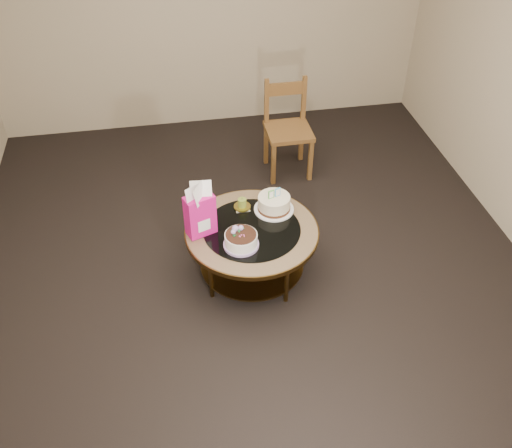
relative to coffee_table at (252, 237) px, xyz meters
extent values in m
plane|color=black|center=(0.00, 0.00, -0.38)|extent=(5.00, 5.00, 0.00)
cube|color=tan|center=(0.00, 2.50, 0.92)|extent=(4.50, 0.02, 2.60)
cylinder|color=#553B18|center=(0.35, 0.20, -0.17)|extent=(0.04, 0.04, 0.42)
cylinder|color=#553B18|center=(-0.20, 0.35, -0.17)|extent=(0.04, 0.04, 0.42)
cylinder|color=#553B18|center=(-0.35, -0.20, -0.17)|extent=(0.04, 0.04, 0.42)
cylinder|color=#553B18|center=(0.20, -0.35, -0.17)|extent=(0.04, 0.04, 0.42)
cylinder|color=#553B18|center=(0.00, 0.00, -0.28)|extent=(0.82, 0.82, 0.02)
cylinder|color=#553B18|center=(0.00, 0.00, 0.05)|extent=(1.02, 1.02, 0.04)
cylinder|color=#866A4A|center=(0.00, 0.00, 0.07)|extent=(1.00, 1.00, 0.01)
cylinder|color=black|center=(0.00, 0.00, 0.08)|extent=(0.74, 0.74, 0.01)
cylinder|color=#AF8ECA|center=(-0.11, -0.17, 0.09)|extent=(0.26, 0.26, 0.02)
cylinder|color=silver|center=(-0.11, -0.17, 0.13)|extent=(0.24, 0.24, 0.11)
cylinder|color=black|center=(-0.11, -0.17, 0.19)|extent=(0.22, 0.22, 0.01)
sphere|color=#AF8ECA|center=(-0.14, -0.12, 0.21)|extent=(0.05, 0.05, 0.05)
sphere|color=#AF8ECA|center=(-0.10, -0.12, 0.21)|extent=(0.04, 0.04, 0.04)
sphere|color=#AF8ECA|center=(-0.16, -0.15, 0.20)|extent=(0.04, 0.04, 0.04)
cone|color=#1C6B2F|center=(-0.12, -0.15, 0.19)|extent=(0.02, 0.03, 0.02)
cone|color=#1C6B2F|center=(-0.17, -0.12, 0.19)|extent=(0.03, 0.03, 0.02)
cone|color=#1C6B2F|center=(-0.08, -0.11, 0.19)|extent=(0.04, 0.04, 0.02)
cone|color=#1C6B2F|center=(-0.15, -0.18, 0.19)|extent=(0.03, 0.03, 0.02)
cylinder|color=white|center=(0.21, 0.20, 0.09)|extent=(0.31, 0.31, 0.01)
cylinder|color=#472514|center=(0.21, 0.20, 0.10)|extent=(0.26, 0.26, 0.02)
cylinder|color=white|center=(0.21, 0.20, 0.16)|extent=(0.25, 0.25, 0.09)
cube|color=#56B94F|center=(0.18, 0.19, 0.24)|extent=(0.05, 0.03, 0.07)
cube|color=white|center=(0.18, 0.19, 0.24)|extent=(0.04, 0.02, 0.06)
cube|color=#46ADEE|center=(0.24, 0.21, 0.24)|extent=(0.05, 0.03, 0.07)
cube|color=white|center=(0.24, 0.21, 0.24)|extent=(0.04, 0.02, 0.06)
cube|color=#EE1696|center=(-0.38, 0.03, 0.25)|extent=(0.24, 0.18, 0.33)
cube|color=white|center=(-0.38, 0.03, 0.19)|extent=(0.13, 0.15, 0.10)
cube|color=tan|center=(-0.03, 0.26, 0.08)|extent=(0.11, 0.11, 0.01)
cylinder|color=gold|center=(-0.03, 0.26, 0.10)|extent=(0.13, 0.13, 0.01)
cylinder|color=olive|center=(-0.03, 0.26, 0.14)|extent=(0.07, 0.07, 0.07)
cylinder|color=black|center=(-0.03, 0.26, 0.17)|extent=(0.00, 0.00, 0.01)
cube|color=brown|center=(0.59, 1.35, 0.07)|extent=(0.42, 0.42, 0.04)
cube|color=brown|center=(0.41, 1.17, -0.15)|extent=(0.04, 0.04, 0.45)
cube|color=brown|center=(0.77, 1.17, -0.15)|extent=(0.04, 0.04, 0.45)
cube|color=brown|center=(0.41, 1.53, -0.15)|extent=(0.04, 0.04, 0.45)
cube|color=brown|center=(0.77, 1.53, -0.15)|extent=(0.04, 0.04, 0.45)
cube|color=brown|center=(0.41, 1.53, 0.30)|extent=(0.04, 0.04, 0.46)
cube|color=brown|center=(0.77, 1.53, 0.30)|extent=(0.04, 0.04, 0.46)
cube|color=brown|center=(0.59, 1.53, 0.42)|extent=(0.36, 0.03, 0.12)
camera|label=1|loc=(-0.55, -3.22, 2.87)|focal=40.00mm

